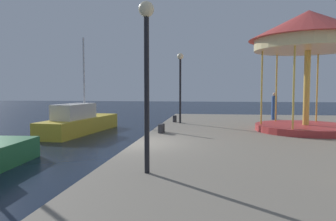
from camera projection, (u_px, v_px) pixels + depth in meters
name	position (u px, v px, depth m)	size (l,w,h in m)	color
ground_plane	(135.00, 164.00, 11.70)	(120.00, 120.00, 0.00)	black
quay_dock	(315.00, 158.00, 10.81)	(12.76, 27.47, 0.80)	gray
sailboat_yellow	(80.00, 122.00, 19.84)	(2.60, 7.52, 6.09)	gold
carousel	(308.00, 41.00, 14.45)	(5.37, 5.37, 5.59)	#B23333
lamp_post_near_edge	(147.00, 56.00, 7.21)	(0.36, 0.36, 3.97)	black
lamp_post_mid_promenade	(180.00, 75.00, 18.11)	(0.36, 0.36, 4.05)	black
bollard_north	(175.00, 119.00, 18.82)	(0.24, 0.24, 0.40)	#2D2D33
bollard_south	(161.00, 129.00, 14.06)	(0.24, 0.24, 0.40)	#2D2D33
bollard_center	(162.00, 128.00, 14.34)	(0.24, 0.24, 0.40)	#2D2D33
person_by_the_water	(274.00, 107.00, 20.34)	(0.34, 0.34, 1.76)	#2D4C8C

